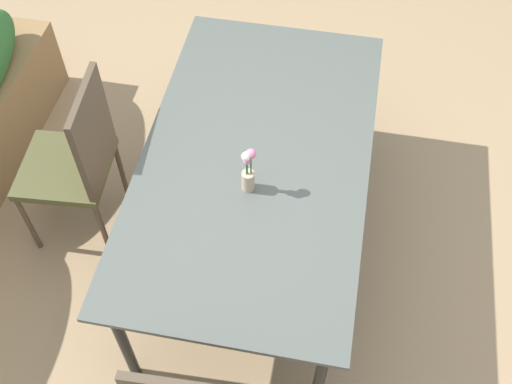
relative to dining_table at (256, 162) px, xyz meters
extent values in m
plane|color=#9E7F5B|center=(-0.09, 0.04, -0.68)|extent=(12.00, 12.00, 0.00)
cube|color=#4C514C|center=(0.00, 0.00, 0.04)|extent=(1.80, 1.01, 0.02)
cube|color=black|center=(0.00, 0.00, 0.01)|extent=(1.76, 0.99, 0.02)
cylinder|color=black|center=(-0.81, -0.42, -0.33)|extent=(0.05, 0.05, 0.71)
cylinder|color=black|center=(0.81, -0.42, -0.33)|extent=(0.05, 0.05, 0.71)
cylinder|color=black|center=(-0.81, 0.42, -0.33)|extent=(0.05, 0.05, 0.71)
cylinder|color=black|center=(0.81, 0.42, -0.33)|extent=(0.05, 0.05, 0.71)
cube|color=#4B4929|center=(-0.03, 0.95, -0.23)|extent=(0.46, 0.46, 0.04)
cube|color=#4C3D2D|center=(-0.01, 0.76, 0.04)|extent=(0.41, 0.06, 0.52)
cylinder|color=#4C3D2D|center=(-0.24, 1.13, -0.46)|extent=(0.03, 0.03, 0.44)
cylinder|color=#4C3D2D|center=(0.15, 1.16, -0.46)|extent=(0.03, 0.03, 0.44)
cylinder|color=#4C3D2D|center=(-0.21, 0.75, -0.46)|extent=(0.03, 0.03, 0.44)
cylinder|color=#4C3D2D|center=(0.18, 0.78, -0.46)|extent=(0.03, 0.03, 0.44)
cylinder|color=tan|center=(-0.19, 0.00, 0.10)|extent=(0.05, 0.05, 0.10)
cylinder|color=#2D662D|center=(-0.18, -0.01, 0.19)|extent=(0.01, 0.01, 0.16)
sphere|color=pink|center=(-0.18, -0.01, 0.27)|extent=(0.04, 0.04, 0.04)
cylinder|color=#2D662D|center=(-0.19, 0.00, 0.19)|extent=(0.01, 0.01, 0.15)
sphere|color=white|center=(-0.19, 0.00, 0.26)|extent=(0.04, 0.04, 0.04)
cylinder|color=#2D662D|center=(-0.18, 0.00, 0.18)|extent=(0.01, 0.01, 0.15)
sphere|color=white|center=(-0.18, 0.00, 0.26)|extent=(0.03, 0.03, 0.03)
cylinder|color=#2D662D|center=(-0.19, 0.00, 0.17)|extent=(0.01, 0.01, 0.12)
sphere|color=pink|center=(-0.19, 0.00, 0.23)|extent=(0.03, 0.03, 0.03)
cylinder|color=#2D662D|center=(-0.18, -0.01, 0.19)|extent=(0.01, 0.01, 0.17)
sphere|color=#EFCC4C|center=(-0.18, -0.01, 0.27)|extent=(0.02, 0.02, 0.02)
camera|label=1|loc=(-1.74, -0.33, 2.16)|focal=43.58mm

